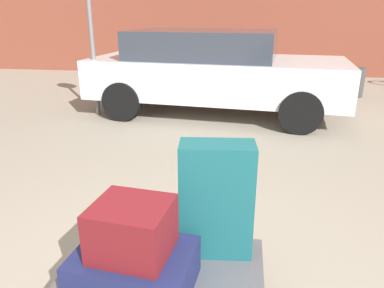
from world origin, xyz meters
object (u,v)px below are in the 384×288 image
bollard_kerb_near (358,82)px  suitcase_navy_rear_left (135,269)px  duffel_bag_maroon_topmost_pile (132,229)px  parked_car (214,70)px  suitcase_teal_center (216,199)px  no_parking_sign (91,24)px  luggage_cart (161,287)px

bollard_kerb_near → suitcase_navy_rear_left: bearing=-113.5°
duffel_bag_maroon_topmost_pile → parked_car: bearing=97.4°
suitcase_navy_rear_left → suitcase_teal_center: bearing=49.9°
suitcase_teal_center → parked_car: size_ratio=0.16×
no_parking_sign → bollard_kerb_near: bearing=23.9°
luggage_cart → bollard_kerb_near: bollard_kerb_near is taller
suitcase_navy_rear_left → duffel_bag_maroon_topmost_pile: size_ratio=1.60×
suitcase_navy_rear_left → no_parking_sign: no_parking_sign is taller
suitcase_teal_center → duffel_bag_maroon_topmost_pile: bearing=-141.1°
duffel_bag_maroon_topmost_pile → bollard_kerb_near: 7.19m
suitcase_navy_rear_left → bollard_kerb_near: (2.87, 6.59, -0.14)m
suitcase_teal_center → bollard_kerb_near: 6.69m
bollard_kerb_near → parked_car: bearing=-149.4°
luggage_cart → no_parking_sign: (-2.13, 4.34, 1.25)m
suitcase_navy_rear_left → suitcase_teal_center: (0.39, 0.38, 0.24)m
suitcase_teal_center → no_parking_sign: (-2.40, 4.05, 0.83)m
duffel_bag_maroon_topmost_pile → parked_car: 4.87m
suitcase_navy_rear_left → bollard_kerb_near: bearing=72.2°
suitcase_teal_center → parked_car: bearing=90.0°
suitcase_navy_rear_left → parked_car: 4.88m
suitcase_teal_center → no_parking_sign: size_ratio=0.28×
suitcase_teal_center → bollard_kerb_near: suitcase_teal_center is taller
suitcase_teal_center → duffel_bag_maroon_topmost_pile: 0.54m
parked_car → suitcase_navy_rear_left: bearing=-89.6°
bollard_kerb_near → no_parking_sign: size_ratio=0.25×
suitcase_navy_rear_left → suitcase_teal_center: 0.59m
parked_car → no_parking_sign: bearing=-167.4°
luggage_cart → suitcase_navy_rear_left: (-0.11, -0.09, 0.18)m
suitcase_navy_rear_left → bollard_kerb_near: size_ratio=0.99×
suitcase_navy_rear_left → duffel_bag_maroon_topmost_pile: duffel_bag_maroon_topmost_pile is taller
luggage_cart → no_parking_sign: size_ratio=0.46×
suitcase_teal_center → parked_car: (-0.42, 4.49, 0.07)m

